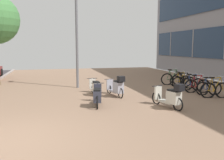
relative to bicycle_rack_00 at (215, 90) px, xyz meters
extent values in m
cube|color=#8D6D55|center=(-3.49, -3.23, -0.38)|extent=(14.40, 40.00, 0.05)
cube|color=gray|center=(3.86, 7.91, 2.21)|extent=(0.10, 0.12, 2.17)
cube|color=gray|center=(3.86, 11.57, 2.21)|extent=(0.10, 0.12, 2.17)
torus|color=black|center=(-0.33, 0.07, -0.02)|extent=(0.75, 0.24, 0.75)
torus|color=black|center=(0.33, -0.08, -0.02)|extent=(0.75, 0.24, 0.75)
cylinder|color=#B9851C|center=(0.07, -0.02, 0.25)|extent=(0.33, 0.11, 0.66)
cylinder|color=#B9851C|center=(-0.13, 0.03, 0.22)|extent=(0.15, 0.07, 0.60)
cylinder|color=#B9851C|center=(0.02, 0.00, 0.55)|extent=(0.41, 0.13, 0.09)
cylinder|color=#B9851C|center=(-0.20, 0.05, -0.05)|extent=(0.26, 0.09, 0.08)
cylinder|color=#B9851C|center=(-0.25, 0.06, 0.25)|extent=(0.17, 0.06, 0.55)
cylinder|color=#B9851C|center=(0.27, -0.06, 0.28)|extent=(0.15, 0.06, 0.60)
cube|color=black|center=(-0.18, 0.04, 0.56)|extent=(0.23, 0.14, 0.06)
cylinder|color=#ADADB2|center=(0.21, -0.05, 0.62)|extent=(0.13, 0.47, 0.02)
torus|color=black|center=(-0.15, 0.72, -0.05)|extent=(0.68, 0.20, 0.68)
torus|color=black|center=(0.44, 0.60, -0.05)|extent=(0.68, 0.20, 0.68)
cylinder|color=navy|center=(0.20, 0.65, 0.19)|extent=(0.30, 0.09, 0.59)
cylinder|color=navy|center=(0.02, 0.69, 0.17)|extent=(0.14, 0.06, 0.54)
cylinder|color=navy|center=(0.15, 0.66, 0.46)|extent=(0.37, 0.11, 0.08)
cylinder|color=navy|center=(-0.04, 0.70, -0.08)|extent=(0.24, 0.07, 0.07)
cylinder|color=navy|center=(-0.09, 0.71, 0.19)|extent=(0.16, 0.06, 0.49)
cylinder|color=navy|center=(0.38, 0.61, 0.21)|extent=(0.14, 0.06, 0.54)
cube|color=black|center=(-0.02, 0.69, 0.47)|extent=(0.23, 0.13, 0.06)
cylinder|color=#ADADB2|center=(0.33, 0.62, 0.53)|extent=(0.12, 0.48, 0.02)
torus|color=black|center=(-0.35, 1.40, -0.04)|extent=(0.70, 0.24, 0.71)
torus|color=black|center=(0.27, 1.24, -0.04)|extent=(0.70, 0.24, 0.71)
cylinder|color=maroon|center=(0.02, 1.31, 0.22)|extent=(0.31, 0.11, 0.62)
cylinder|color=maroon|center=(-0.17, 1.36, 0.19)|extent=(0.14, 0.07, 0.57)
cylinder|color=maroon|center=(-0.03, 1.32, 0.50)|extent=(0.38, 0.13, 0.08)
cylinder|color=maroon|center=(-0.23, 1.37, -0.06)|extent=(0.25, 0.09, 0.08)
cylinder|color=maroon|center=(-0.28, 1.39, 0.22)|extent=(0.17, 0.07, 0.52)
cylinder|color=maroon|center=(0.21, 1.26, 0.24)|extent=(0.15, 0.07, 0.57)
cube|color=black|center=(-0.22, 1.37, 0.51)|extent=(0.24, 0.14, 0.06)
cylinder|color=#ADADB2|center=(0.16, 1.27, 0.57)|extent=(0.14, 0.47, 0.02)
torus|color=black|center=(-0.20, 2.07, -0.05)|extent=(0.68, 0.25, 0.69)
torus|color=black|center=(0.39, 1.90, -0.05)|extent=(0.68, 0.25, 0.69)
cylinder|color=navy|center=(0.15, 1.97, 0.20)|extent=(0.30, 0.12, 0.60)
cylinder|color=navy|center=(-0.03, 2.02, 0.17)|extent=(0.14, 0.07, 0.55)
cylinder|color=navy|center=(0.10, 1.98, 0.47)|extent=(0.37, 0.14, 0.08)
cylinder|color=navy|center=(-0.09, 2.04, -0.07)|extent=(0.24, 0.09, 0.07)
cylinder|color=navy|center=(-0.14, 2.05, 0.20)|extent=(0.16, 0.07, 0.50)
cylinder|color=navy|center=(0.33, 1.92, 0.22)|extent=(0.14, 0.07, 0.55)
cube|color=black|center=(-0.07, 2.03, 0.48)|extent=(0.24, 0.15, 0.06)
cylinder|color=#ADADB2|center=(0.28, 1.93, 0.54)|extent=(0.15, 0.47, 0.02)
torus|color=black|center=(-0.31, 2.73, -0.05)|extent=(0.69, 0.24, 0.70)
torus|color=black|center=(0.29, 2.57, -0.05)|extent=(0.69, 0.24, 0.70)
cylinder|color=black|center=(0.05, 2.63, 0.21)|extent=(0.31, 0.11, 0.61)
cylinder|color=black|center=(-0.13, 2.68, 0.18)|extent=(0.14, 0.07, 0.56)
cylinder|color=black|center=(0.00, 2.64, 0.48)|extent=(0.37, 0.13, 0.08)
cylinder|color=black|center=(-0.20, 2.70, -0.07)|extent=(0.24, 0.09, 0.08)
cylinder|color=black|center=(-0.25, 2.71, 0.21)|extent=(0.16, 0.07, 0.51)
cylinder|color=black|center=(0.23, 2.58, 0.23)|extent=(0.15, 0.07, 0.56)
cube|color=black|center=(-0.18, 2.69, 0.50)|extent=(0.24, 0.14, 0.06)
cylinder|color=#ADADB2|center=(0.18, 2.60, 0.55)|extent=(0.14, 0.47, 0.02)
torus|color=black|center=(-0.10, 3.40, -0.06)|extent=(0.66, 0.28, 0.68)
torus|color=black|center=(0.45, 3.22, -0.06)|extent=(0.66, 0.28, 0.68)
cylinder|color=#BF871B|center=(0.23, 3.29, 0.19)|extent=(0.28, 0.13, 0.59)
cylinder|color=#BF871B|center=(0.06, 3.35, 0.17)|extent=(0.13, 0.08, 0.54)
cylinder|color=#BF871B|center=(0.18, 3.31, 0.45)|extent=(0.34, 0.15, 0.08)
cylinder|color=#BF871B|center=(0.00, 3.37, -0.08)|extent=(0.22, 0.10, 0.07)
cylinder|color=#BF871B|center=(-0.04, 3.38, 0.19)|extent=(0.15, 0.07, 0.49)
cylinder|color=#BF871B|center=(0.40, 3.23, 0.21)|extent=(0.14, 0.07, 0.54)
cube|color=black|center=(0.02, 3.36, 0.47)|extent=(0.24, 0.16, 0.06)
cylinder|color=#ADADB2|center=(0.35, 3.25, 0.53)|extent=(0.18, 0.46, 0.02)
torus|color=black|center=(-0.32, 4.05, -0.02)|extent=(0.74, 0.24, 0.75)
torus|color=black|center=(0.36, 3.89, -0.02)|extent=(0.74, 0.24, 0.75)
cylinder|color=#296333|center=(0.09, 3.96, 0.25)|extent=(0.34, 0.11, 0.65)
cylinder|color=#296333|center=(-0.12, 4.00, 0.22)|extent=(0.15, 0.07, 0.60)
cylinder|color=#296333|center=(0.03, 3.97, 0.54)|extent=(0.42, 0.13, 0.09)
cylinder|color=#296333|center=(-0.19, 4.02, -0.05)|extent=(0.27, 0.09, 0.08)
cylinder|color=#296333|center=(-0.25, 4.03, 0.25)|extent=(0.18, 0.06, 0.54)
cylinder|color=#296333|center=(0.30, 3.91, 0.27)|extent=(0.16, 0.07, 0.59)
cube|color=black|center=(-0.17, 4.02, 0.55)|extent=(0.23, 0.14, 0.06)
cylinder|color=#ADADB2|center=(0.24, 3.92, 0.62)|extent=(0.13, 0.47, 0.02)
torus|color=black|center=(-4.16, 1.02, -0.14)|extent=(0.14, 0.50, 0.50)
torus|color=black|center=(-4.39, 2.26, -0.14)|extent=(0.14, 0.50, 0.50)
cube|color=#A9A9B7|center=(-4.28, 1.64, -0.16)|extent=(0.40, 0.75, 0.08)
cube|color=#A9A9B7|center=(-4.20, 1.24, 0.09)|extent=(0.40, 0.60, 0.50)
cube|color=black|center=(-4.20, 1.24, 0.37)|extent=(0.35, 0.54, 0.06)
cylinder|color=#A9A9B7|center=(-4.39, 2.23, 0.11)|extent=(0.09, 0.13, 0.50)
cube|color=#A9A9B7|center=(-4.37, 2.16, 0.09)|extent=(0.33, 0.14, 0.49)
cylinder|color=black|center=(-4.38, 2.21, 0.35)|extent=(0.52, 0.12, 0.03)
cube|color=black|center=(-4.15, 0.97, 0.52)|extent=(0.33, 0.33, 0.24)
torus|color=black|center=(-5.54, -0.61, -0.12)|extent=(0.16, 0.54, 0.54)
torus|color=black|center=(-5.27, 0.68, -0.12)|extent=(0.16, 0.54, 0.54)
cube|color=#303341|center=(-5.40, 0.03, -0.14)|extent=(0.43, 0.78, 0.08)
cube|color=#303341|center=(-5.49, -0.38, 0.08)|extent=(0.41, 0.63, 0.43)
cube|color=black|center=(-5.49, -0.38, 0.32)|extent=(0.36, 0.57, 0.06)
cylinder|color=#303341|center=(-5.27, 0.66, 0.15)|extent=(0.09, 0.13, 0.54)
cube|color=#303341|center=(-5.29, 0.58, 0.12)|extent=(0.33, 0.14, 0.53)
cylinder|color=black|center=(-5.28, 0.63, 0.41)|extent=(0.51, 0.13, 0.03)
torus|color=black|center=(-2.78, -1.60, -0.13)|extent=(0.18, 0.51, 0.52)
torus|color=black|center=(-3.09, -0.43, -0.13)|extent=(0.18, 0.51, 0.52)
cube|color=beige|center=(-2.93, -1.02, -0.15)|extent=(0.44, 0.72, 0.08)
cube|color=beige|center=(-2.84, -1.39, 0.08)|extent=(0.42, 0.59, 0.46)
cube|color=black|center=(-2.84, -1.39, 0.34)|extent=(0.37, 0.53, 0.06)
cylinder|color=beige|center=(-3.08, -0.46, 0.13)|extent=(0.10, 0.13, 0.52)
cube|color=beige|center=(-3.06, -0.53, 0.11)|extent=(0.33, 0.16, 0.51)
cylinder|color=black|center=(-3.07, -0.48, 0.38)|extent=(0.51, 0.16, 0.03)
cube|color=black|center=(-2.77, -1.65, 0.49)|extent=(0.34, 0.34, 0.24)
torus|color=black|center=(-5.10, 1.62, -0.14)|extent=(0.07, 0.49, 0.49)
torus|color=black|center=(-5.15, 2.80, -0.14)|extent=(0.07, 0.49, 0.49)
cube|color=beige|center=(-5.12, 2.21, -0.16)|extent=(0.30, 0.67, 0.08)
cube|color=beige|center=(-5.11, 1.84, 0.05)|extent=(0.32, 0.53, 0.42)
cube|color=black|center=(-5.11, 1.84, 0.29)|extent=(0.28, 0.48, 0.06)
cylinder|color=beige|center=(-5.14, 2.78, 0.11)|extent=(0.07, 0.12, 0.50)
cube|color=beige|center=(-5.14, 2.70, 0.08)|extent=(0.32, 0.09, 0.49)
cylinder|color=black|center=(-5.14, 2.75, 0.35)|extent=(0.52, 0.05, 0.03)
cylinder|color=black|center=(-10.89, 11.08, -0.05)|extent=(0.20, 0.62, 0.62)
cylinder|color=slate|center=(-5.70, 4.38, 2.60)|extent=(0.14, 0.14, 5.91)
camera|label=1|loc=(-7.21, -9.30, 1.91)|focal=39.02mm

